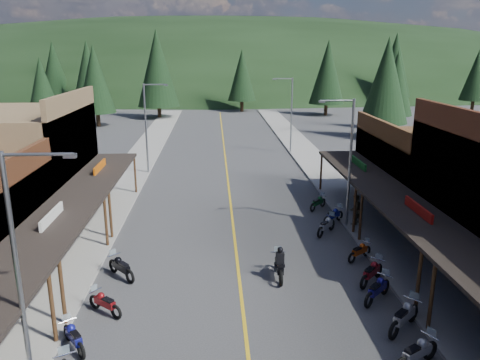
{
  "coord_description": "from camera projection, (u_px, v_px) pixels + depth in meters",
  "views": [
    {
      "loc": [
        -1.12,
        -19.16,
        10.72
      ],
      "look_at": [
        0.44,
        8.61,
        3.0
      ],
      "focal_mm": 35.0,
      "sensor_mm": 36.0,
      "label": 1
    }
  ],
  "objects": [
    {
      "name": "pine_10",
      "position": [
        95.0,
        79.0,
        66.68
      ],
      "size": [
        5.38,
        5.38,
        11.6
      ],
      "color": "black",
      "rests_on": "ground"
    },
    {
      "name": "ground",
      "position": [
        241.0,
        294.0,
        21.37
      ],
      "size": [
        220.0,
        220.0,
        0.0
      ],
      "primitive_type": "plane",
      "color": "#38383A",
      "rests_on": "ground"
    },
    {
      "name": "bike_west_6",
      "position": [
        74.0,
        336.0,
        17.23
      ],
      "size": [
        1.69,
        2.0,
        1.13
      ],
      "primitive_type": null,
      "rotation": [
        0.0,
        0.0,
        0.62
      ],
      "color": "navy",
      "rests_on": "ground"
    },
    {
      "name": "pine_1",
      "position": [
        88.0,
        70.0,
        85.47
      ],
      "size": [
        5.88,
        5.88,
        12.5
      ],
      "color": "black",
      "rests_on": "ground"
    },
    {
      "name": "streetlight_0",
      "position": [
        22.0,
        267.0,
        14.02
      ],
      "size": [
        2.16,
        0.18,
        8.0
      ],
      "color": "gray",
      "rests_on": "ground"
    },
    {
      "name": "bike_east_11",
      "position": [
        333.0,
        215.0,
        29.88
      ],
      "size": [
        1.95,
        1.83,
        1.15
      ],
      "primitive_type": null,
      "rotation": [
        0.0,
        0.0,
        -0.85
      ],
      "color": "navy",
      "rests_on": "ground"
    },
    {
      "name": "rider_on_bike",
      "position": [
        279.0,
        265.0,
        22.65
      ],
      "size": [
        0.82,
        2.29,
        1.73
      ],
      "rotation": [
        0.0,
        0.0,
        -0.03
      ],
      "color": "black",
      "rests_on": "ground"
    },
    {
      "name": "bike_east_8",
      "position": [
        372.0,
        271.0,
        22.17
      ],
      "size": [
        2.01,
        2.07,
        1.24
      ],
      "primitive_type": null,
      "rotation": [
        0.0,
        0.0,
        -0.76
      ],
      "color": "maroon",
      "rests_on": "ground"
    },
    {
      "name": "shop_west_3",
      "position": [
        21.0,
        165.0,
        30.55
      ],
      "size": [
        10.9,
        10.2,
        8.2
      ],
      "color": "brown",
      "rests_on": "ground"
    },
    {
      "name": "ridge_hill",
      "position": [
        217.0,
        85.0,
        151.24
      ],
      "size": [
        310.0,
        140.0,
        60.0
      ],
      "primitive_type": "ellipsoid",
      "color": "black",
      "rests_on": "ground"
    },
    {
      "name": "shop_east_3",
      "position": [
        430.0,
        173.0,
        32.3
      ],
      "size": [
        10.9,
        10.2,
        6.2
      ],
      "color": "#4C2D16",
      "rests_on": "ground"
    },
    {
      "name": "centerline",
      "position": [
        228.0,
        178.0,
        40.6
      ],
      "size": [
        0.15,
        90.0,
        0.01
      ],
      "primitive_type": "cube",
      "color": "gold",
      "rests_on": "ground"
    },
    {
      "name": "streetlight_3",
      "position": [
        290.0,
        112.0,
        49.41
      ],
      "size": [
        2.16,
        0.18,
        8.0
      ],
      "color": "gray",
      "rests_on": "ground"
    },
    {
      "name": "pine_3",
      "position": [
        242.0,
        75.0,
        83.34
      ],
      "size": [
        5.04,
        5.04,
        11.0
      ],
      "color": "black",
      "rests_on": "ground"
    },
    {
      "name": "pine_11",
      "position": [
        386.0,
        80.0,
        57.08
      ],
      "size": [
        5.82,
        5.82,
        12.4
      ],
      "color": "black",
      "rests_on": "ground"
    },
    {
      "name": "sidewalk_west",
      "position": [
        126.0,
        179.0,
        40.12
      ],
      "size": [
        3.4,
        94.0,
        0.15
      ],
      "primitive_type": "cube",
      "color": "gray",
      "rests_on": "ground"
    },
    {
      "name": "bike_west_8",
      "position": [
        121.0,
        266.0,
        22.67
      ],
      "size": [
        1.97,
        2.11,
        1.24
      ],
      "primitive_type": null,
      "rotation": [
        0.0,
        0.0,
        0.72
      ],
      "color": "black",
      "rests_on": "ground"
    },
    {
      "name": "pine_2",
      "position": [
        157.0,
        68.0,
        74.48
      ],
      "size": [
        6.72,
        6.72,
        14.0
      ],
      "color": "black",
      "rests_on": "ground"
    },
    {
      "name": "pine_9",
      "position": [
        396.0,
        83.0,
        64.24
      ],
      "size": [
        4.93,
        4.93,
        10.8
      ],
      "color": "black",
      "rests_on": "ground"
    },
    {
      "name": "bike_west_7",
      "position": [
        105.0,
        302.0,
        19.57
      ],
      "size": [
        1.93,
        1.73,
        1.11
      ],
      "primitive_type": null,
      "rotation": [
        0.0,
        0.0,
        0.89
      ],
      "color": "maroon",
      "rests_on": "ground"
    },
    {
      "name": "streetlight_2",
      "position": [
        348.0,
        158.0,
        28.24
      ],
      "size": [
        2.16,
        0.18,
        8.0
      ],
      "color": "gray",
      "rests_on": "ground"
    },
    {
      "name": "pine_8",
      "position": [
        42.0,
        91.0,
        57.06
      ],
      "size": [
        4.48,
        4.48,
        10.0
      ],
      "color": "black",
      "rests_on": "ground"
    },
    {
      "name": "pine_7",
      "position": [
        54.0,
        69.0,
        90.81
      ],
      "size": [
        5.88,
        5.88,
        12.5
      ],
      "color": "black",
      "rests_on": "ground"
    },
    {
      "name": "pine_6",
      "position": [
        476.0,
        75.0,
        83.68
      ],
      "size": [
        5.04,
        5.04,
        11.0
      ],
      "color": "black",
      "rests_on": "ground"
    },
    {
      "name": "bike_east_9",
      "position": [
        360.0,
        251.0,
        24.67
      ],
      "size": [
        1.84,
        1.61,
        1.06
      ],
      "primitive_type": null,
      "rotation": [
        0.0,
        0.0,
        -0.92
      ],
      "color": "#C9470E",
      "rests_on": "ground"
    },
    {
      "name": "pedestrian_east_b",
      "position": [
        355.0,
        210.0,
        29.3
      ],
      "size": [
        1.06,
        0.98,
        1.9
      ],
      "primitive_type": "imported",
      "rotation": [
        0.0,
        0.0,
        3.78
      ],
      "color": "#4E4631",
      "rests_on": "sidewalk_east"
    },
    {
      "name": "pine_5",
      "position": [
        395.0,
        65.0,
        90.33
      ],
      "size": [
        6.72,
        6.72,
        14.0
      ],
      "color": "black",
      "rests_on": "ground"
    },
    {
      "name": "bike_east_7",
      "position": [
        378.0,
        288.0,
        20.57
      ],
      "size": [
        2.07,
        2.06,
        1.25
      ],
      "primitive_type": null,
      "rotation": [
        0.0,
        0.0,
        -0.79
      ],
      "color": "navy",
      "rests_on": "ground"
    },
    {
      "name": "bike_east_6",
      "position": [
        404.0,
        315.0,
        18.38
      ],
      "size": [
        2.25,
        2.18,
        1.34
      ],
      "primitive_type": null,
      "rotation": [
        0.0,
        0.0,
        -0.82
      ],
      "color": "#949398",
      "rests_on": "ground"
    },
    {
      "name": "bike_east_10",
      "position": [
        326.0,
        225.0,
        28.13
      ],
      "size": [
        1.9,
        2.07,
        1.21
      ],
      "primitive_type": null,
      "rotation": [
        0.0,
        0.0,
        -0.7
      ],
      "color": "#9C9DA1",
      "rests_on": "ground"
    },
    {
      "name": "sidewalk_east",
      "position": [
        326.0,
        176.0,
        41.05
      ],
      "size": [
        3.4,
        94.0,
        0.15
      ],
      "primitive_type": "cube",
      "color": "gray",
      "rests_on": "ground"
    },
    {
      "name": "pine_4",
      "position": [
        328.0,
        72.0,
        78.12
      ],
      "size": [
        5.88,
        5.88,
        12.5
      ],
      "color": "black",
      "rests_on": "ground"
    },
    {
      "name": "bike_east_12",
      "position": [
        318.0,
        202.0,
        32.54
      ],
      "size": [
        1.76,
        1.81,
        1.08
      ],
      "primitive_type": null,
      "rotation": [
        0.0,
        0.0,
        -0.76
      ],
      "color": "#0D431C",
      "rests_on": "ground"
    },
    {
      "name": "streetlight_1",
      "position": [
        147.0,
        124.0,
        40.96
      ],
      "size": [
        2.16,
        0.18,
        8.0
      ],
      "color": "gray",
      "rests_on": "ground"
    },
    {
      "name": "bike_east_5",
      "position": [
        417.0,
        352.0,
        16.23
      ],
      "size": [
        2.27,
        1.74,
        1.26
      ],
      "primitive_type": null,
      "rotation": [
        0.0,
        0.0,
        -1.04
      ],
      "color": "#9B9A9F",
      "rests_on": "ground"
    }
  ]
}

